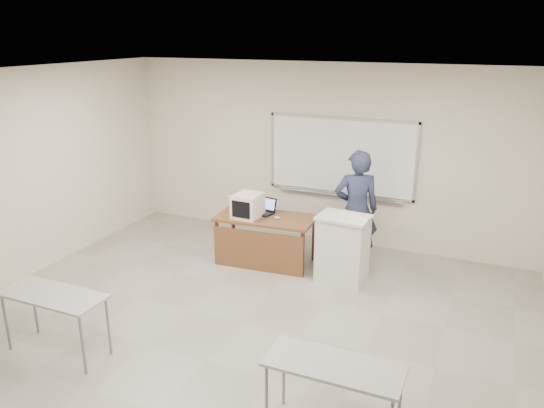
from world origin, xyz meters
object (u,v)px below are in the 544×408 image
at_px(whiteboard, 341,157).
at_px(presenter, 356,210).
at_px(instructor_desk, 263,231).
at_px(laptop, 264,209).
at_px(keyboard, 356,215).
at_px(crt_monitor, 248,206).
at_px(podium, 342,249).
at_px(mouse, 277,218).

distance_m(whiteboard, presenter, 1.18).
bearing_deg(instructor_desk, laptop, 106.50).
bearing_deg(keyboard, crt_monitor, -165.84).
xyz_separation_m(podium, crt_monitor, (-1.53, 0.08, 0.43)).
bearing_deg(podium, laptop, 169.92).
bearing_deg(podium, keyboard, 31.76).
bearing_deg(presenter, mouse, -4.27).
xyz_separation_m(instructor_desk, podium, (1.28, -0.07, -0.05)).
bearing_deg(instructor_desk, presenter, 16.73).
xyz_separation_m(instructor_desk, presenter, (1.31, 0.50, 0.36)).
distance_m(mouse, presenter, 1.19).
height_order(crt_monitor, presenter, presenter).
height_order(podium, laptop, podium).
relative_size(crt_monitor, keyboard, 0.98).
relative_size(laptop, mouse, 3.30).
relative_size(whiteboard, crt_monitor, 5.58).
distance_m(podium, keyboard, 0.54).
distance_m(crt_monitor, keyboard, 1.68).
relative_size(whiteboard, instructor_desk, 1.66).
bearing_deg(instructor_desk, whiteboard, 56.61).
bearing_deg(crt_monitor, keyboard, 2.23).
xyz_separation_m(instructor_desk, laptop, (-0.10, 0.27, 0.25)).
bearing_deg(whiteboard, presenter, -59.63).
bearing_deg(keyboard, whiteboard, 129.09).
distance_m(mouse, keyboard, 1.26).
bearing_deg(whiteboard, crt_monitor, -126.56).
height_order(instructor_desk, laptop, laptop).
height_order(whiteboard, presenter, whiteboard).
bearing_deg(whiteboard, keyboard, -64.91).
height_order(podium, keyboard, keyboard).
bearing_deg(mouse, podium, -21.10).
height_order(mouse, presenter, presenter).
relative_size(instructor_desk, laptop, 4.79).
xyz_separation_m(whiteboard, keyboard, (0.65, -1.39, -0.47)).
xyz_separation_m(podium, keyboard, (0.15, 0.08, 0.51)).
relative_size(whiteboard, mouse, 26.23).
distance_m(whiteboard, crt_monitor, 1.82).
bearing_deg(crt_monitor, mouse, 13.48).
relative_size(instructor_desk, presenter, 0.82).
relative_size(laptop, presenter, 0.17).
distance_m(instructor_desk, podium, 1.29).
relative_size(crt_monitor, mouse, 4.70).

